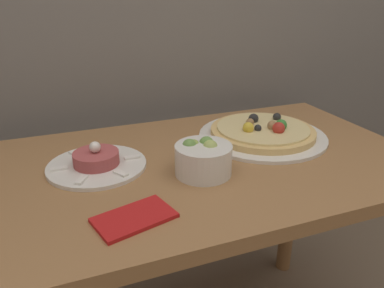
% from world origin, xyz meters
% --- Properties ---
extents(dining_table, '(1.17, 0.67, 0.74)m').
position_xyz_m(dining_table, '(0.00, 0.34, 0.62)').
color(dining_table, olive).
rests_on(dining_table, ground_plane).
extents(pizza_plate, '(0.38, 0.38, 0.06)m').
position_xyz_m(pizza_plate, '(0.24, 0.41, 0.76)').
color(pizza_plate, silver).
rests_on(pizza_plate, dining_table).
extents(tartare_plate, '(0.25, 0.25, 0.07)m').
position_xyz_m(tartare_plate, '(-0.25, 0.39, 0.75)').
color(tartare_plate, silver).
rests_on(tartare_plate, dining_table).
extents(small_bowl, '(0.14, 0.14, 0.09)m').
position_xyz_m(small_bowl, '(-0.02, 0.26, 0.78)').
color(small_bowl, silver).
rests_on(small_bowl, dining_table).
extents(napkin, '(0.17, 0.13, 0.01)m').
position_xyz_m(napkin, '(-0.22, 0.13, 0.74)').
color(napkin, red).
rests_on(napkin, dining_table).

